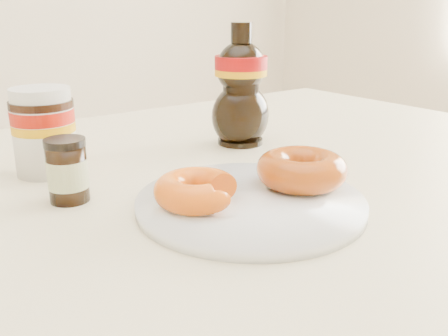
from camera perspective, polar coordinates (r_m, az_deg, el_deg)
dining_table at (r=0.69m, az=-5.18°, el=-8.28°), size 1.40×0.90×0.75m
plate at (r=0.57m, az=3.02°, el=-3.94°), size 0.26×0.26×0.01m
donut_bitten at (r=0.54m, az=-3.17°, el=-2.53°), size 0.12×0.12×0.03m
donut_whole at (r=0.61m, az=8.86°, el=-0.14°), size 0.13×0.13×0.04m
nutella_jar at (r=0.71m, az=-19.91°, el=4.34°), size 0.08×0.08×0.12m
syrup_bottle at (r=0.82m, az=1.93°, el=9.46°), size 0.11×0.09×0.20m
dark_jar at (r=0.61m, az=-17.46°, el=-0.32°), size 0.05×0.05×0.08m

